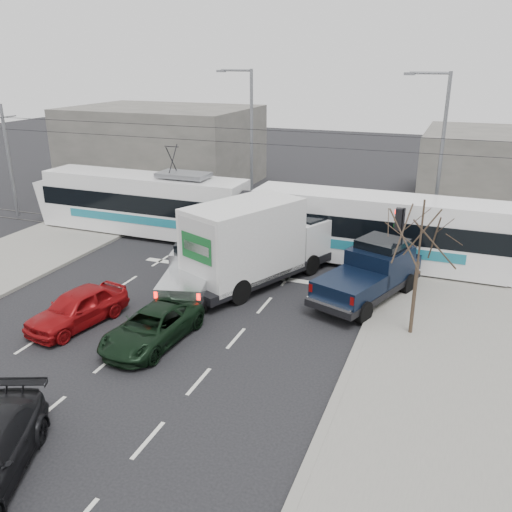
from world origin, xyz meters
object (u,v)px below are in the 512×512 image
(traffic_signal, at_px, (399,231))
(box_truck, at_px, (255,243))
(red_car, at_px, (78,308))
(bare_tree, at_px, (421,238))
(navy_pickup, at_px, (372,272))
(tram, at_px, (250,215))
(silver_pickup, at_px, (193,268))
(street_lamp_near, at_px, (438,149))
(street_lamp_far, at_px, (249,134))
(green_car, at_px, (152,327))

(traffic_signal, height_order, box_truck, box_truck)
(traffic_signal, relative_size, red_car, 0.86)
(bare_tree, distance_m, navy_pickup, 4.28)
(tram, relative_size, silver_pickup, 4.28)
(bare_tree, xyz_separation_m, street_lamp_near, (-0.29, 11.50, 1.32))
(silver_pickup, bearing_deg, bare_tree, -20.65)
(box_truck, xyz_separation_m, navy_pickup, (5.19, 0.17, -0.68))
(navy_pickup, bearing_deg, street_lamp_far, 152.49)
(street_lamp_near, relative_size, navy_pickup, 1.46)
(silver_pickup, xyz_separation_m, red_car, (-2.57, -4.58, -0.30))
(bare_tree, bearing_deg, green_car, -155.76)
(bare_tree, distance_m, street_lamp_near, 11.58)
(box_truck, relative_size, red_car, 1.93)
(bare_tree, relative_size, navy_pickup, 0.81)
(traffic_signal, xyz_separation_m, silver_pickup, (-8.24, -3.07, -1.73))
(box_truck, bearing_deg, bare_tree, 4.03)
(street_lamp_near, bearing_deg, street_lamp_far, 170.13)
(bare_tree, height_order, street_lamp_near, street_lamp_near)
(bare_tree, relative_size, street_lamp_near, 0.56)
(navy_pickup, bearing_deg, silver_pickup, -145.89)
(street_lamp_near, height_order, tram, street_lamp_near)
(red_car, bearing_deg, green_car, 7.61)
(street_lamp_far, distance_m, tram, 7.75)
(navy_pickup, bearing_deg, red_car, -127.13)
(street_lamp_near, xyz_separation_m, box_truck, (-6.88, -8.89, -3.22))
(street_lamp_far, bearing_deg, red_car, -90.52)
(traffic_signal, bearing_deg, bare_tree, -74.24)
(bare_tree, bearing_deg, silver_pickup, 174.37)
(street_lamp_near, distance_m, silver_pickup, 14.53)
(navy_pickup, xyz_separation_m, red_car, (-9.97, -6.44, -0.50))
(red_car, bearing_deg, navy_pickup, 43.82)
(street_lamp_near, distance_m, green_car, 18.02)
(street_lamp_far, bearing_deg, tram, -67.69)
(box_truck, bearing_deg, traffic_signal, 36.99)
(traffic_signal, distance_m, street_lamp_far, 14.47)
(street_lamp_near, relative_size, red_car, 2.16)
(bare_tree, height_order, silver_pickup, bare_tree)
(tram, bearing_deg, street_lamp_near, 27.51)
(bare_tree, relative_size, box_truck, 0.62)
(traffic_signal, bearing_deg, red_car, -144.70)
(bare_tree, xyz_separation_m, silver_pickup, (-9.37, 0.92, -2.78))
(traffic_signal, distance_m, green_car, 11.02)
(silver_pickup, bearing_deg, tram, 72.66)
(green_car, bearing_deg, navy_pickup, 49.03)
(silver_pickup, relative_size, red_car, 1.42)
(tram, bearing_deg, bare_tree, -36.96)
(tram, relative_size, navy_pickup, 4.10)
(box_truck, xyz_separation_m, red_car, (-4.78, -6.27, -1.18))
(silver_pickup, height_order, red_car, silver_pickup)
(street_lamp_far, bearing_deg, green_car, -79.49)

